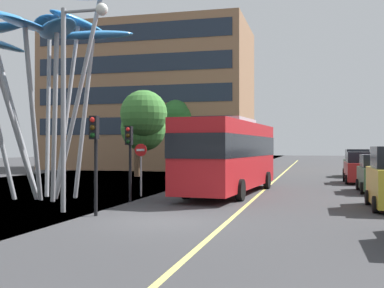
% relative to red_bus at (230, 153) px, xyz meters
% --- Properties ---
extents(ground, '(120.00, 240.00, 0.10)m').
position_rel_red_bus_xyz_m(ground, '(-1.34, -9.31, -2.12)').
color(ground, '#38383A').
extents(red_bus, '(3.48, 11.32, 3.80)m').
position_rel_red_bus_xyz_m(red_bus, '(0.00, 0.00, 0.00)').
color(red_bus, red).
rests_on(red_bus, ground).
extents(leaf_sculpture, '(9.74, 8.71, 9.45)m').
position_rel_red_bus_xyz_m(leaf_sculpture, '(-8.02, -4.45, 5.31)').
color(leaf_sculpture, '#9EA0A5').
rests_on(leaf_sculpture, ground).
extents(traffic_light_kerb_near, '(0.28, 0.42, 3.42)m').
position_rel_red_bus_xyz_m(traffic_light_kerb_near, '(-3.16, -8.88, 0.41)').
color(traffic_light_kerb_near, black).
rests_on(traffic_light_kerb_near, ground).
extents(traffic_light_kerb_far, '(0.28, 0.42, 3.24)m').
position_rel_red_bus_xyz_m(traffic_light_kerb_far, '(-3.57, -4.68, 0.28)').
color(traffic_light_kerb_far, black).
rests_on(traffic_light_kerb_far, ground).
extents(traffic_light_island_mid, '(0.28, 0.42, 3.86)m').
position_rel_red_bus_xyz_m(traffic_light_island_mid, '(-3.71, 2.38, 0.71)').
color(traffic_light_island_mid, black).
rests_on(traffic_light_island_mid, ground).
extents(car_parked_far, '(1.91, 3.99, 1.96)m').
position_rel_red_bus_xyz_m(car_parked_far, '(7.30, 2.57, -1.15)').
color(car_parked_far, '#2D5138').
rests_on(car_parked_far, ground).
extents(car_side_street, '(2.08, 3.91, 2.04)m').
position_rel_red_bus_xyz_m(car_side_street, '(7.06, 8.90, -1.12)').
color(car_side_street, maroon).
rests_on(car_side_street, ground).
extents(car_far_side, '(2.00, 4.25, 2.18)m').
position_rel_red_bus_xyz_m(car_far_side, '(7.44, 16.05, -1.06)').
color(car_far_side, '#2D5138').
rests_on(car_far_side, ground).
extents(street_lamp, '(1.82, 0.44, 7.46)m').
position_rel_red_bus_xyz_m(street_lamp, '(-4.29, -8.23, 2.71)').
color(street_lamp, gray).
rests_on(street_lamp, ground).
extents(tree_pavement_near, '(4.11, 4.76, 6.82)m').
position_rel_red_bus_xyz_m(tree_pavement_near, '(-9.02, 12.17, 2.39)').
color(tree_pavement_near, brown).
rests_on(tree_pavement_near, ground).
extents(tree_pavement_far, '(4.46, 4.08, 7.40)m').
position_rel_red_bus_xyz_m(tree_pavement_far, '(-8.55, 20.87, 3.23)').
color(tree_pavement_far, brown).
rests_on(tree_pavement_far, ground).
extents(no_entry_sign, '(0.60, 0.12, 2.51)m').
position_rel_red_bus_xyz_m(no_entry_sign, '(-3.91, -2.35, -0.40)').
color(no_entry_sign, gray).
rests_on(no_entry_sign, ground).
extents(backdrop_building, '(21.38, 11.66, 15.31)m').
position_rel_red_bus_xyz_m(backdrop_building, '(-13.25, 25.82, 5.58)').
color(backdrop_building, '#936B4C').
rests_on(backdrop_building, ground).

